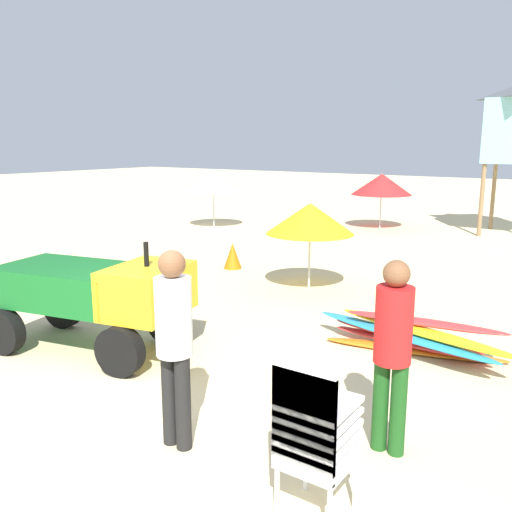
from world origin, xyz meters
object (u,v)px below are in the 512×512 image
object	(u,v)px
utility_cart	(95,292)
beach_umbrella_left	(382,184)
beach_umbrella_far	(310,218)
traffic_cone_near	(233,256)
lifeguard_near_left	(174,336)
beach_umbrella_mid	(213,182)
stacked_plastic_chairs	(312,427)
surfboard_pile	(412,336)
lifeguard_near_center	(393,344)

from	to	relation	value
utility_cart	beach_umbrella_left	bearing A→B (deg)	94.28
beach_umbrella_left	beach_umbrella_far	distance (m)	7.91
beach_umbrella_far	traffic_cone_near	size ratio (longest dim) A/B	2.88
lifeguard_near_left	traffic_cone_near	distance (m)	7.04
utility_cart	beach_umbrella_mid	xyz separation A→B (m)	(-5.38, 9.09, 0.66)
utility_cart	stacked_plastic_chairs	size ratio (longest dim) A/B	2.13
surfboard_pile	beach_umbrella_left	size ratio (longest dim) A/B	1.48
lifeguard_near_center	beach_umbrella_mid	bearing A→B (deg)	135.56
surfboard_pile	lifeguard_near_left	world-z (taller)	lifeguard_near_left
surfboard_pile	beach_umbrella_left	xyz separation A→B (m)	(-4.34, 9.72, 1.15)
surfboard_pile	lifeguard_near_left	size ratio (longest dim) A/B	1.55
utility_cart	traffic_cone_near	world-z (taller)	utility_cart
surfboard_pile	beach_umbrella_left	world-z (taller)	beach_umbrella_left
utility_cart	lifeguard_near_left	bearing A→B (deg)	-24.52
utility_cart	lifeguard_near_left	world-z (taller)	lifeguard_near_left
stacked_plastic_chairs	beach_umbrella_mid	world-z (taller)	beach_umbrella_mid
traffic_cone_near	lifeguard_near_center	bearing A→B (deg)	-42.24
stacked_plastic_chairs	beach_umbrella_left	bearing A→B (deg)	109.89
beach_umbrella_left	lifeguard_near_left	bearing A→B (deg)	-75.72
lifeguard_near_left	lifeguard_near_center	size ratio (longest dim) A/B	1.04
stacked_plastic_chairs	beach_umbrella_mid	size ratio (longest dim) A/B	0.71
beach_umbrella_mid	traffic_cone_near	distance (m)	6.00
beach_umbrella_far	lifeguard_near_left	bearing A→B (deg)	-73.21
beach_umbrella_left	beach_umbrella_mid	xyz separation A→B (m)	(-4.48, -2.83, 0.06)
lifeguard_near_left	beach_umbrella_far	bearing A→B (deg)	106.79
lifeguard_near_left	beach_umbrella_far	size ratio (longest dim) A/B	1.12
beach_umbrella_left	traffic_cone_near	world-z (taller)	beach_umbrella_left
stacked_plastic_chairs	beach_umbrella_left	xyz separation A→B (m)	(-4.79, 13.24, 0.64)
traffic_cone_near	stacked_plastic_chairs	bearing A→B (deg)	-49.12
utility_cart	surfboard_pile	distance (m)	4.12
utility_cart	traffic_cone_near	xyz separation A→B (m)	(-1.37, 4.77, -0.51)
utility_cart	lifeguard_near_left	size ratio (longest dim) A/B	1.53
traffic_cone_near	beach_umbrella_left	bearing A→B (deg)	86.14
beach_umbrella_left	beach_umbrella_mid	distance (m)	5.30
surfboard_pile	lifeguard_near_left	xyz separation A→B (m)	(-1.02, -3.30, 0.80)
utility_cart	surfboard_pile	size ratio (longest dim) A/B	0.99
beach_umbrella_left	beach_umbrella_mid	bearing A→B (deg)	-147.72
lifeguard_near_center	beach_umbrella_far	xyz separation A→B (m)	(-3.19, 4.32, 0.33)
lifeguard_near_center	beach_umbrella_far	world-z (taller)	lifeguard_near_center
lifeguard_near_left	traffic_cone_near	xyz separation A→B (m)	(-3.80, 5.88, -0.76)
beach_umbrella_mid	traffic_cone_near	bearing A→B (deg)	-47.15
surfboard_pile	stacked_plastic_chairs	bearing A→B (deg)	-82.70
beach_umbrella_mid	beach_umbrella_far	size ratio (longest dim) A/B	1.12
utility_cart	surfboard_pile	world-z (taller)	utility_cart
beach_umbrella_mid	beach_umbrella_left	bearing A→B (deg)	32.28
surfboard_pile	traffic_cone_near	distance (m)	5.47
surfboard_pile	beach_umbrella_left	distance (m)	10.71
stacked_plastic_chairs	traffic_cone_near	xyz separation A→B (m)	(-5.27, 6.09, -0.46)
stacked_plastic_chairs	beach_umbrella_left	world-z (taller)	beach_umbrella_left
utility_cart	beach_umbrella_far	size ratio (longest dim) A/B	1.71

